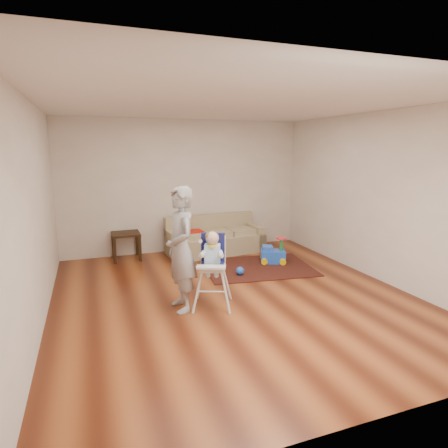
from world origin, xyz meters
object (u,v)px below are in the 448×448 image
object	(u,v)px
toy_ball	(240,271)
high_chair	(212,271)
sofa	(216,235)
adult	(181,249)
side_table	(126,246)
ride_on_toy	(273,250)

from	to	relation	value
toy_ball	high_chair	xyz separation A→B (m)	(-0.83, -1.02, 0.42)
sofa	high_chair	bearing A→B (deg)	-114.50
toy_ball	high_chair	world-z (taller)	high_chair
adult	sofa	bearing A→B (deg)	147.38
side_table	ride_on_toy	xyz separation A→B (m)	(2.55, -1.22, -0.00)
sofa	high_chair	distance (m)	2.68
sofa	toy_ball	size ratio (longest dim) A/B	14.66
side_table	toy_ball	xyz separation A→B (m)	(1.71, -1.65, -0.18)
sofa	toy_ball	distance (m)	1.53
ride_on_toy	toy_ball	bearing A→B (deg)	-130.41
sofa	toy_ball	bearing A→B (deg)	-97.55
sofa	side_table	world-z (taller)	sofa
ride_on_toy	adult	xyz separation A→B (m)	(-2.09, -1.41, 0.56)
ride_on_toy	high_chair	size ratio (longest dim) A/B	0.47
adult	toy_ball	bearing A→B (deg)	123.36
toy_ball	side_table	bearing A→B (deg)	135.88
toy_ball	high_chair	size ratio (longest dim) A/B	0.13
side_table	sofa	bearing A→B (deg)	-5.09
sofa	side_table	xyz separation A→B (m)	(-1.77, 0.16, -0.12)
side_table	toy_ball	bearing A→B (deg)	-44.12
toy_ball	high_chair	bearing A→B (deg)	-128.94
sofa	high_chair	size ratio (longest dim) A/B	1.92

